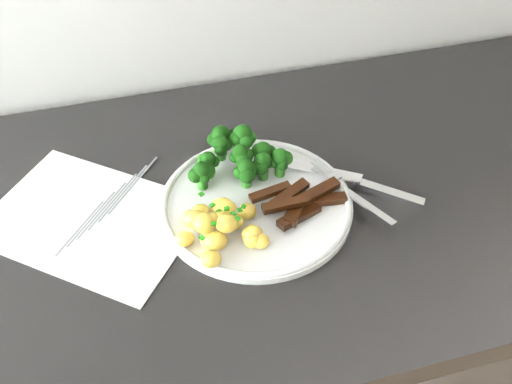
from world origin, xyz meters
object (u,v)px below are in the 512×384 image
at_px(recipe_paper, 91,220).
at_px(beef_strips, 300,203).
at_px(counter, 256,365).
at_px(knife, 369,187).
at_px(broccoli, 239,154).
at_px(fork, 354,194).
at_px(potatoes, 220,225).
at_px(plate, 256,203).

relative_size(recipe_paper, beef_strips, 2.54).
distance_m(counter, knife, 0.50).
bearing_deg(broccoli, knife, -25.37).
distance_m(counter, fork, 0.50).
distance_m(counter, broccoli, 0.51).
height_order(recipe_paper, broccoli, broccoli).
xyz_separation_m(broccoli, potatoes, (-0.06, -0.11, -0.02)).
distance_m(fork, knife, 0.04).
distance_m(potatoes, beef_strips, 0.12).
distance_m(plate, knife, 0.17).
xyz_separation_m(broccoli, fork, (0.14, -0.10, -0.02)).
xyz_separation_m(counter, fork, (0.13, -0.04, 0.48)).
bearing_deg(potatoes, broccoli, 63.56).
distance_m(recipe_paper, beef_strips, 0.29).
bearing_deg(knife, counter, 173.74).
xyz_separation_m(plate, fork, (0.14, -0.03, 0.01)).
xyz_separation_m(potatoes, beef_strips, (0.12, 0.01, -0.00)).
xyz_separation_m(potatoes, knife, (0.23, 0.03, -0.02)).
height_order(beef_strips, fork, beef_strips).
height_order(counter, plate, plate).
bearing_deg(counter, fork, -15.07).
bearing_deg(beef_strips, potatoes, -172.83).
relative_size(plate, beef_strips, 2.01).
bearing_deg(recipe_paper, beef_strips, -12.73).
bearing_deg(knife, potatoes, -172.62).
height_order(plate, broccoli, broccoli).
bearing_deg(beef_strips, counter, 148.42).
distance_m(recipe_paper, knife, 0.40).
relative_size(counter, fork, 15.71).
relative_size(plate, knife, 1.50).
height_order(broccoli, beef_strips, broccoli).
bearing_deg(beef_strips, plate, 153.77).
relative_size(beef_strips, fork, 0.88).
bearing_deg(beef_strips, broccoli, 122.56).
bearing_deg(potatoes, counter, 36.74).
distance_m(recipe_paper, potatoes, 0.19).
bearing_deg(plate, counter, 68.63).
bearing_deg(beef_strips, fork, -2.02).
distance_m(plate, potatoes, 0.08).
bearing_deg(potatoes, fork, 3.49).
bearing_deg(counter, broccoli, 97.42).
bearing_deg(knife, beef_strips, -172.40).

